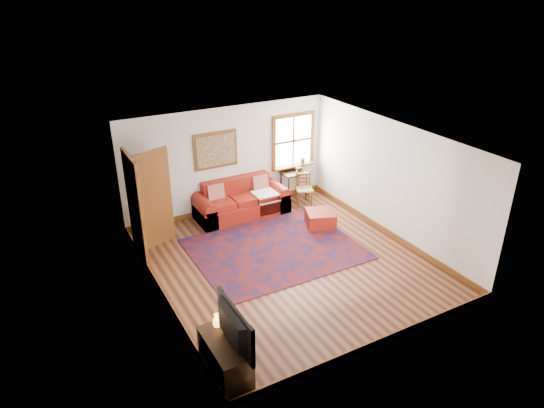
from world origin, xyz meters
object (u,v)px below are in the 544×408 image
red_ottoman (320,219)px  side_table (294,177)px  red_leather_sofa (241,204)px  ladder_back_chair (304,187)px  media_cabinet (225,357)px

red_ottoman → side_table: size_ratio=0.83×
red_leather_sofa → ladder_back_chair: size_ratio=2.60×
red_leather_sofa → red_ottoman: bearing=-46.4°
red_leather_sofa → media_cabinet: red_leather_sofa is taller
side_table → media_cabinet: bearing=-130.2°
red_ottoman → media_cabinet: bearing=-118.5°
red_leather_sofa → ladder_back_chair: bearing=-7.1°
side_table → ladder_back_chair: 0.40m
side_table → ladder_back_chair: bearing=-77.9°
side_table → red_leather_sofa: bearing=-174.2°
ladder_back_chair → media_cabinet: bearing=-133.0°
side_table → ladder_back_chair: (0.08, -0.35, -0.17)m
red_leather_sofa → media_cabinet: (-2.38, -4.46, -0.01)m
side_table → media_cabinet: (-3.91, -4.62, -0.34)m
side_table → ladder_back_chair: ladder_back_chair is taller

